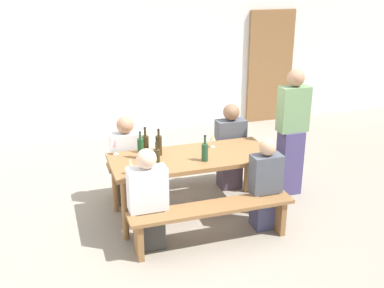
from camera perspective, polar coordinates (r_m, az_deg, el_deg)
name	(u,v)px	position (r m, az deg, el deg)	size (l,w,h in m)	color
ground_plane	(192,213)	(5.76, 0.00, -8.41)	(24.00, 24.00, 0.00)	gray
back_wall	(134,43)	(8.26, -7.09, 12.19)	(14.00, 0.20, 3.20)	white
wooden_door	(270,67)	(9.06, 9.54, 9.28)	(0.90, 0.06, 2.10)	olive
tasting_table	(192,163)	(5.47, 0.00, -2.28)	(1.90, 0.79, 0.75)	olive
bench_near	(212,214)	(5.01, 2.48, -8.59)	(1.80, 0.30, 0.45)	olive
bench_far	(176,165)	(6.20, -1.98, -2.58)	(1.80, 0.30, 0.45)	olive
wine_bottle_0	(157,160)	(5.00, -4.33, -1.94)	(0.07, 0.07, 0.33)	#332814
wine_bottle_1	(145,144)	(5.52, -5.71, 0.03)	(0.08, 0.08, 0.32)	#332814
wine_bottle_2	(159,145)	(5.44, -4.08, -0.12)	(0.07, 0.07, 0.32)	#332814
wine_bottle_3	(205,152)	(5.27, 1.58, -0.94)	(0.08, 0.08, 0.31)	#234C2D
wine_bottle_4	(141,148)	(5.36, -6.30, -0.49)	(0.07, 0.07, 0.33)	#194723
wine_glass_0	(213,137)	(5.67, 2.57, 0.81)	(0.07, 0.07, 0.18)	silver
wine_glass_1	(130,163)	(4.96, -7.57, -2.31)	(0.07, 0.07, 0.18)	silver
wine_glass_2	(115,144)	(5.50, -9.34, 0.03)	(0.07, 0.07, 0.19)	silver
seated_guest_near_0	(148,202)	(4.89, -5.40, -7.06)	(0.41, 0.24, 1.12)	#3C3C37
seated_guest_near_1	(265,186)	(5.31, 8.94, -5.13)	(0.34, 0.24, 1.07)	#3F4164
seated_guest_far_0	(127,162)	(5.86, -7.94, -2.22)	(0.40, 0.24, 1.13)	#4C473C
seated_guest_far_1	(230,148)	(6.21, 4.70, -0.52)	(0.39, 0.24, 1.17)	#493A48
standing_host	(291,135)	(6.09, 12.06, 1.12)	(0.38, 0.24, 1.65)	#4A4072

